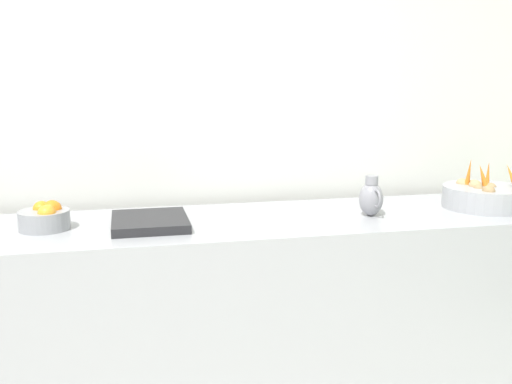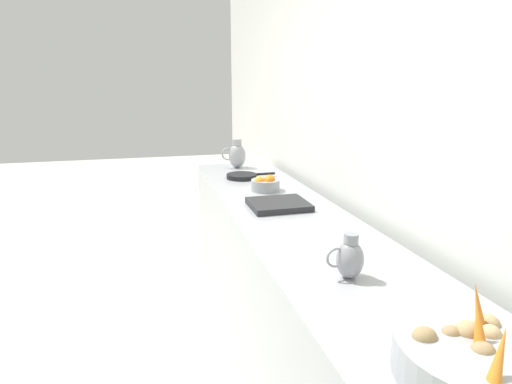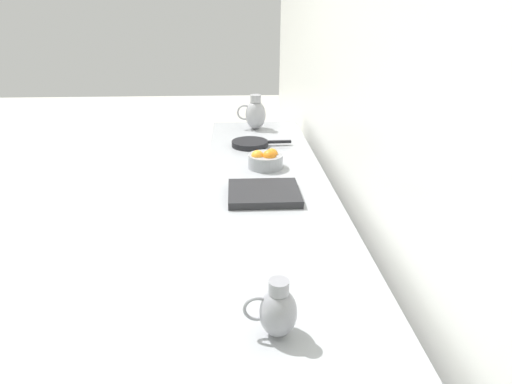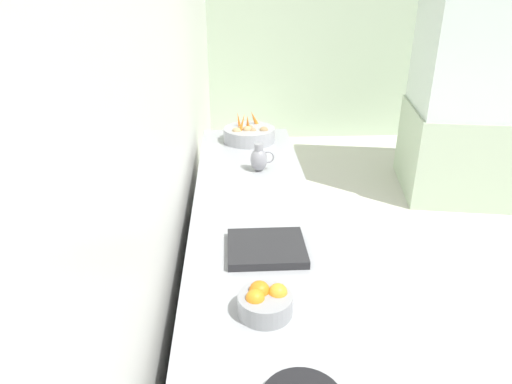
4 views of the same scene
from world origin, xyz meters
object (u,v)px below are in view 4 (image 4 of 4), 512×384
object	(u,v)px
vegetable_colander	(249,134)
glass_block_booth	(481,90)
metal_pitcher_short	(259,159)
orange_bowl	(265,301)

from	to	relation	value
vegetable_colander	glass_block_booth	bearing A→B (deg)	24.72
glass_block_booth	metal_pitcher_short	bearing A→B (deg)	-144.10
vegetable_colander	glass_block_booth	distance (m)	2.51
orange_bowl	glass_block_booth	world-z (taller)	glass_block_booth
metal_pitcher_short	glass_block_booth	world-z (taller)	glass_block_booth
metal_pitcher_short	orange_bowl	bearing A→B (deg)	-92.76
glass_block_booth	vegetable_colander	bearing A→B (deg)	-155.28
orange_bowl	glass_block_booth	bearing A→B (deg)	52.16
metal_pitcher_short	vegetable_colander	bearing A→B (deg)	93.67
orange_bowl	metal_pitcher_short	bearing A→B (deg)	87.24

